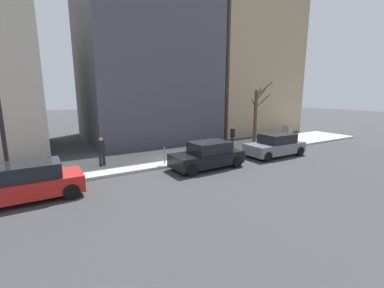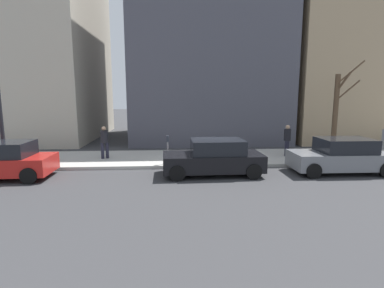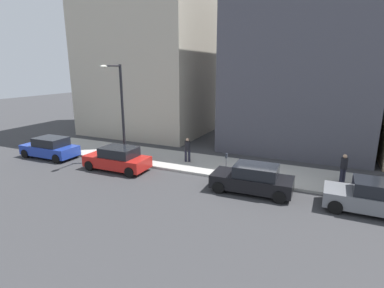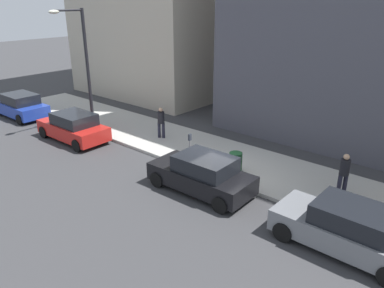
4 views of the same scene
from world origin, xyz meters
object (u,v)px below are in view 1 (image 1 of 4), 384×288
parking_meter (164,150)px  bare_tree (256,114)px  parked_car_black (208,155)px  parked_car_red (27,182)px  office_tower_left (237,47)px  utility_box (287,134)px  trash_bin (192,151)px  parked_car_grey (275,145)px  pedestrian_midblock (102,150)px  pedestrian_near_meter (232,136)px  office_block_center (144,59)px

parking_meter → bare_tree: (2.14, -9.30, 1.54)m
parked_car_black → parked_car_red: same height
parked_car_red → office_tower_left: size_ratio=0.23×
utility_box → parked_car_red: bearing=97.7°
trash_bin → office_tower_left: 17.61m
bare_tree → trash_bin: bearing=103.4°
parked_car_grey → trash_bin: bearing=69.8°
bare_tree → trash_bin: size_ratio=5.59×
utility_box → pedestrian_midblock: 14.94m
utility_box → pedestrian_midblock: (0.56, 14.93, 0.24)m
office_tower_left → pedestrian_near_meter: bearing=139.0°
parked_car_grey → utility_box: bearing=-59.0°
parked_car_black → office_block_center: (12.08, -0.86, 6.68)m
parked_car_grey → pedestrian_midblock: bearing=75.0°
bare_tree → parked_car_grey: bearing=155.2°
parking_meter → utility_box: size_ratio=0.94×
parked_car_grey → pedestrian_near_meter: (3.07, 1.24, 0.35)m
bare_tree → pedestrian_near_meter: (-0.65, 2.95, -1.43)m
pedestrian_near_meter → pedestrian_midblock: size_ratio=1.00×
bare_tree → office_tower_left: 11.56m
utility_box → pedestrian_midblock: size_ratio=0.86×
parked_car_grey → utility_box: (2.43, -4.09, 0.11)m
bare_tree → pedestrian_near_meter: 3.35m
parked_car_grey → bare_tree: (3.71, -1.71, 1.79)m
parked_car_black → parked_car_red: (-0.07, 8.78, 0.00)m
bare_tree → pedestrian_midblock: bare_tree is taller
bare_tree → office_tower_left: size_ratio=0.27×
bare_tree → pedestrian_near_meter: bare_tree is taller
parked_car_red → office_tower_left: 25.38m
parked_car_grey → pedestrian_midblock: pedestrian_midblock is taller
pedestrian_midblock → pedestrian_near_meter: bearing=-25.9°
trash_bin → pedestrian_midblock: size_ratio=0.54×
pedestrian_midblock → parked_car_red: bearing=-165.6°
parked_car_grey → parked_car_red: same height
trash_bin → pedestrian_near_meter: 4.31m
bare_tree → trash_bin: (-1.69, 7.11, -1.92)m
parked_car_black → parking_meter: size_ratio=3.14×
parked_car_black → office_tower_left: size_ratio=0.23×
trash_bin → pedestrian_midblock: 5.55m
bare_tree → pedestrian_midblock: (-0.72, 12.55, -1.43)m
parked_car_grey → parking_meter: bearing=78.6°
parked_car_red → parked_car_grey: bearing=-90.7°
parked_car_red → office_tower_left: (11.85, -20.71, 8.65)m
trash_bin → parking_meter: bearing=101.6°
parked_car_grey → parking_meter: parked_car_grey is taller
parked_car_grey → office_block_center: bearing=21.8°
parked_car_grey → office_block_center: office_block_center is taller
parked_car_black → parking_meter: parked_car_black is taller
parked_car_grey → trash_bin: (2.03, 5.40, -0.14)m
trash_bin → pedestrian_midblock: pedestrian_midblock is taller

